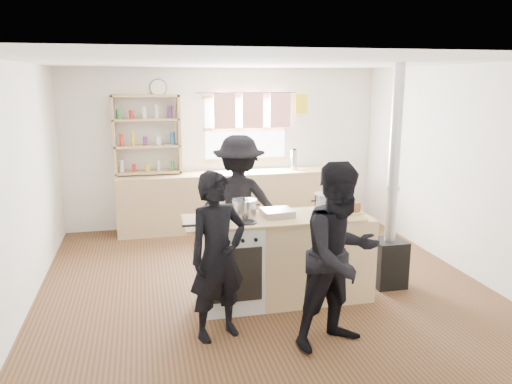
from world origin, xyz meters
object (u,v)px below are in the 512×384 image
cooking_island (286,258)px  skillet_greens (215,224)px  thermos (294,160)px  person_near_right (341,256)px  person_near_left (218,256)px  person_far (239,203)px  roast_tray (277,212)px  stockpot_counter (328,203)px  bread_board (349,209)px  stockpot_stove (244,208)px  flue_heater (390,232)px

cooking_island → skillet_greens: bearing=-165.4°
thermos → person_near_right: size_ratio=0.19×
cooking_island → person_near_right: size_ratio=1.19×
person_near_left → thermos: bearing=41.8°
thermos → person_far: (-1.24, -1.76, -0.22)m
roast_tray → cooking_island: bearing=-22.1°
stockpot_counter → bread_board: size_ratio=1.02×
stockpot_stove → person_near_right: (0.63, -1.08, -0.19)m
thermos → flue_heater: flue_heater is taller
thermos → cooking_island: (-0.94, -2.77, -0.59)m
person_near_left → stockpot_counter: bearing=6.3°
flue_heater → person_near_left: size_ratio=1.62×
stockpot_stove → person_near_right: 1.26m
roast_tray → stockpot_counter: size_ratio=1.05×
person_near_right → stockpot_counter: bearing=57.5°
bread_board → person_near_left: (-1.49, -0.56, -0.21)m
stockpot_stove → flue_heater: 1.72m
person_near_right → person_near_left: bearing=142.4°
thermos → bread_board: 2.84m
roast_tray → skillet_greens: bearing=-161.1°
bread_board → person_near_right: person_near_right is taller
thermos → stockpot_stove: bearing=-117.0°
thermos → cooking_island: 2.98m
stockpot_stove → bread_board: size_ratio=0.84×
roast_tray → flue_heater: flue_heater is taller
flue_heater → bread_board: bearing=-165.2°
flue_heater → person_far: bearing=149.7°
stockpot_counter → person_far: bearing=128.9°
thermos → flue_heater: size_ratio=0.13×
person_far → stockpot_counter: bearing=147.2°
skillet_greens → person_near_left: size_ratio=0.19×
cooking_island → flue_heater: size_ratio=0.79×
cooking_island → stockpot_stove: (-0.43, 0.09, 0.55)m
thermos → bread_board: thermos is taller
skillet_greens → stockpot_counter: stockpot_counter is taller
cooking_island → flue_heater: 1.27m
skillet_greens → bread_board: bearing=5.9°
roast_tray → stockpot_stove: bearing=171.3°
stockpot_stove → person_near_left: bearing=-118.9°
person_far → thermos: bearing=-106.9°
skillet_greens → stockpot_stove: stockpot_stove is taller
stockpot_stove → person_near_left: (-0.39, -0.70, -0.25)m
cooking_island → person_near_right: 1.07m
stockpot_counter → person_near_left: person_near_left is taller
roast_tray → person_near_right: bearing=-74.4°
thermos → roast_tray: 2.92m
thermos → roast_tray: (-1.02, -2.74, -0.09)m
thermos → stockpot_counter: thermos is taller
flue_heater → person_near_left: (-2.07, -0.72, 0.13)m
thermos → roast_tray: size_ratio=0.98×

